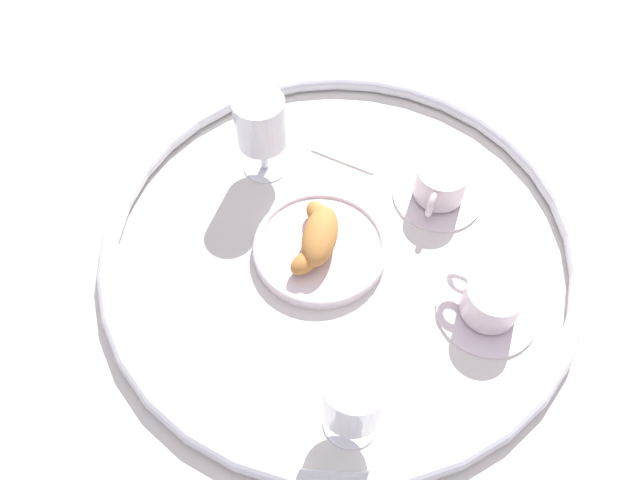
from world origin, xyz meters
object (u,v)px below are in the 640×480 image
at_px(pastry_plate, 320,248).
at_px(juice_glass_left, 354,395).
at_px(croissant_large, 318,236).
at_px(folded_napkin, 356,139).
at_px(coffee_cup_far, 440,187).
at_px(coffee_cup_near, 490,303).
at_px(juice_glass_right, 261,126).

bearing_deg(pastry_plate, juice_glass_left, -149.25).
relative_size(croissant_large, folded_napkin, 1.23).
relative_size(pastry_plate, juice_glass_left, 1.37).
xyz_separation_m(coffee_cup_far, juice_glass_left, (-0.37, 0.00, 0.07)).
relative_size(coffee_cup_near, juice_glass_left, 0.97).
bearing_deg(coffee_cup_far, pastry_plate, 141.08).
height_order(croissant_large, coffee_cup_near, same).
xyz_separation_m(juice_glass_left, folded_napkin, (0.44, 0.15, -0.09)).
bearing_deg(juice_glass_left, coffee_cup_near, -29.17).
bearing_deg(folded_napkin, juice_glass_right, 134.04).
height_order(juice_glass_left, juice_glass_right, same).
relative_size(croissant_large, juice_glass_left, 0.96).
bearing_deg(coffee_cup_near, juice_glass_right, 72.53).
bearing_deg(juice_glass_left, juice_glass_right, 39.15).
bearing_deg(juice_glass_left, folded_napkin, 19.44).
bearing_deg(croissant_large, coffee_cup_near, -91.18).
relative_size(pastry_plate, folded_napkin, 1.75).
relative_size(coffee_cup_near, folded_napkin, 1.24).
distance_m(croissant_large, juice_glass_left, 0.26).
distance_m(croissant_large, coffee_cup_far, 0.21).
relative_size(pastry_plate, croissant_large, 1.43).
height_order(coffee_cup_far, folded_napkin, coffee_cup_far).
relative_size(pastry_plate, coffee_cup_near, 1.41).
distance_m(juice_glass_left, folded_napkin, 0.47).
height_order(croissant_large, coffee_cup_far, same).
bearing_deg(folded_napkin, coffee_cup_near, -130.36).
relative_size(croissant_large, coffee_cup_far, 0.99).
bearing_deg(croissant_large, folded_napkin, 6.18).
relative_size(juice_glass_left, juice_glass_right, 1.00).
bearing_deg(pastry_plate, coffee_cup_near, -91.33).
relative_size(croissant_large, coffee_cup_near, 0.99).
xyz_separation_m(coffee_cup_near, juice_glass_left, (-0.21, 0.12, 0.07)).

